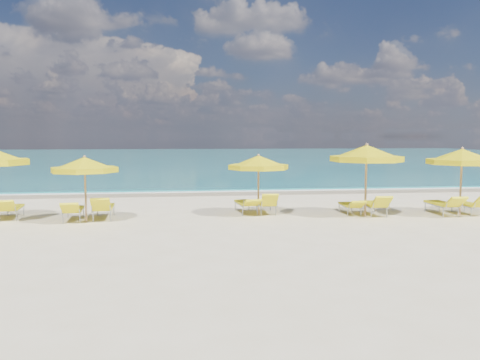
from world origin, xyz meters
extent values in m
plane|color=beige|center=(0.00, 0.00, 0.00)|extent=(120.00, 120.00, 0.00)
cube|color=#16767C|center=(0.00, 48.00, 0.00)|extent=(120.00, 80.00, 0.30)
cube|color=tan|center=(0.00, 7.40, 0.00)|extent=(120.00, 2.60, 0.01)
cube|color=white|center=(0.00, 8.20, 0.00)|extent=(120.00, 1.20, 0.03)
cube|color=white|center=(-6.00, 17.00, 0.00)|extent=(14.00, 0.36, 0.05)
cube|color=white|center=(8.00, 24.00, 0.00)|extent=(18.00, 0.30, 0.05)
cylinder|color=tan|center=(-5.41, -0.20, 1.07)|extent=(0.07, 0.07, 2.14)
cone|color=yellow|center=(-5.41, -0.20, 1.97)|extent=(2.30, 2.30, 0.43)
cylinder|color=yellow|center=(-5.41, -0.20, 1.76)|extent=(2.32, 2.32, 0.17)
sphere|color=tan|center=(-5.41, -0.20, 2.19)|extent=(0.10, 0.10, 0.10)
cylinder|color=tan|center=(0.55, 0.50, 1.07)|extent=(0.07, 0.07, 2.14)
cone|color=yellow|center=(0.55, 0.50, 1.97)|extent=(2.19, 2.19, 0.43)
cylinder|color=yellow|center=(0.55, 0.50, 1.76)|extent=(2.21, 2.21, 0.17)
sphere|color=tan|center=(0.55, 0.50, 2.19)|extent=(0.10, 0.10, 0.10)
cylinder|color=tan|center=(4.35, -0.18, 1.26)|extent=(0.08, 0.08, 2.51)
cone|color=yellow|center=(4.35, -0.18, 2.31)|extent=(3.33, 3.33, 0.50)
cylinder|color=yellow|center=(4.35, -0.18, 2.07)|extent=(3.36, 3.36, 0.20)
sphere|color=tan|center=(4.35, -0.18, 2.57)|extent=(0.11, 0.11, 0.11)
cylinder|color=tan|center=(7.82, -0.50, 1.19)|extent=(0.07, 0.07, 2.38)
cone|color=yellow|center=(7.82, -0.50, 2.19)|extent=(2.88, 2.88, 0.48)
cylinder|color=yellow|center=(7.82, -0.50, 1.95)|extent=(2.91, 2.91, 0.19)
sphere|color=tan|center=(7.82, -0.50, 2.43)|extent=(0.11, 0.11, 0.11)
cube|color=yellow|center=(-8.16, 0.97, 0.37)|extent=(0.73, 1.35, 0.08)
cube|color=yellow|center=(-8.06, 0.09, 0.56)|extent=(0.63, 0.59, 0.44)
cube|color=yellow|center=(-5.92, 0.31, 0.37)|extent=(0.69, 1.33, 0.08)
cube|color=yellow|center=(-5.84, -0.57, 0.55)|extent=(0.62, 0.59, 0.41)
cube|color=yellow|center=(-4.94, 0.50, 0.40)|extent=(0.69, 1.41, 0.08)
cube|color=yellow|center=(-4.89, -0.43, 0.62)|extent=(0.64, 0.57, 0.50)
cube|color=yellow|center=(0.16, 1.08, 0.38)|extent=(0.73, 1.37, 0.08)
cube|color=yellow|center=(0.26, 0.14, 0.51)|extent=(0.65, 0.66, 0.32)
cube|color=yellow|center=(0.91, 0.96, 0.38)|extent=(0.61, 1.32, 0.08)
cube|color=yellow|center=(0.89, 0.10, 0.60)|extent=(0.59, 0.50, 0.50)
cube|color=yellow|center=(3.96, 0.35, 0.34)|extent=(0.57, 1.18, 0.07)
cube|color=yellow|center=(3.92, -0.47, 0.47)|extent=(0.54, 0.54, 0.32)
cube|color=yellow|center=(4.75, 0.09, 0.39)|extent=(0.68, 1.38, 0.08)
cube|color=yellow|center=(4.69, -0.82, 0.60)|extent=(0.63, 0.58, 0.47)
cube|color=yellow|center=(7.28, -0.14, 0.40)|extent=(0.62, 1.38, 0.08)
cube|color=yellow|center=(7.27, -1.09, 0.59)|extent=(0.62, 0.58, 0.44)
cube|color=yellow|center=(8.31, -0.17, 0.36)|extent=(0.59, 1.27, 0.08)
camera|label=1|loc=(-2.24, -16.19, 2.86)|focal=35.00mm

